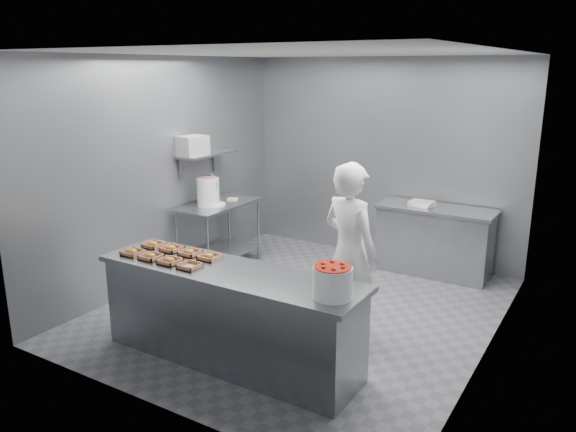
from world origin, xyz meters
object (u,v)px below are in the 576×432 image
Objects in this scene: tray_0 at (133,252)px; tray_5 at (171,248)px; tray_2 at (170,261)px; tray_7 at (209,257)px; worker at (350,252)px; service_counter at (230,316)px; tray_6 at (190,252)px; back_counter at (434,240)px; tray_4 at (154,245)px; tray_3 at (190,266)px; appliance at (193,146)px; glaze_bucket at (208,191)px; tray_1 at (151,256)px; prep_table at (219,226)px; strawberry_tub at (333,281)px.

tray_0 and tray_5 have the same top height.
tray_2 is (0.48, 0.00, 0.00)m from tray_0.
tray_7 is 1.37m from worker.
tray_6 is (-0.57, 0.14, 0.47)m from service_counter.
tray_4 reaches higher than back_counter.
tray_4 is (-0.72, 0.28, 0.00)m from tray_3.
tray_3 is 0.10× the size of worker.
worker is at bearing 29.52° from tray_5.
worker is (1.05, 1.15, -0.02)m from tray_3.
appliance reaches higher than tray_4.
glaze_bucket is at bearing 129.33° from tray_7.
tray_5 is 1.76m from worker.
tray_2 is (-1.47, -3.39, 0.47)m from back_counter.
tray_5 is at bearing 130.46° from tray_2.
tray_1 is (-0.81, -0.14, 0.47)m from service_counter.
service_counter is at bearing -49.76° from prep_table.
tray_0 is 0.42× the size of glaze_bucket.
tray_3 is 0.56× the size of appliance.
tray_7 is (0.48, 0.00, 0.00)m from tray_5.
service_counter is 0.75m from tray_2.
glaze_bucket reaches higher than service_counter.
tray_4 is 0.56× the size of appliance.
appliance is (-2.90, 1.75, 0.65)m from strawberry_tub.
tray_5 is 0.42× the size of glaze_bucket.
worker reaches higher than tray_4.
tray_1 is at bearing -48.56° from appliance.
glaze_bucket is at bearing 49.94° from appliance.
back_counter is at bearing 68.37° from tray_7.
worker is at bearing 47.55° from tray_3.
tray_4 is (-0.24, 0.28, 0.00)m from tray_1.
prep_table is at bearing 130.24° from service_counter.
tray_0 is 1.00× the size of tray_4.
tray_5 is (-0.48, 0.28, 0.00)m from tray_3.
tray_2 is at bearing -180.00° from tray_3.
tray_6 is at bearing 90.00° from tray_2.
tray_4 is (-1.95, -3.11, 0.47)m from back_counter.
tray_0 is at bearing -130.46° from tray_5.
strawberry_tub is at bearing -86.90° from back_counter.
back_counter is 3.38× the size of glaze_bucket.
tray_5 is 0.48m from tray_7.
tray_3 is 0.78m from tray_4.
tray_3 reaches higher than service_counter.
glaze_bucket is (-0.63, 1.93, 0.17)m from tray_0.
tray_3 is at bearing -54.95° from glaze_bucket.
back_counter is 8.01× the size of tray_3.
tray_5 is at bearing 149.78° from tray_3.
appliance is (-1.01, 1.54, 0.77)m from tray_5.
appliance reaches higher than back_counter.
tray_5 is at bearing 170.18° from service_counter.
tray_2 is at bearing -62.74° from prep_table.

